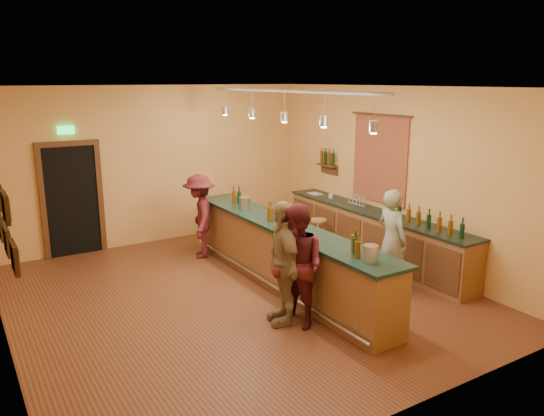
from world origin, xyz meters
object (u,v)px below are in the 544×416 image
back_counter (374,235)px  bar_stool (318,226)px  bartender (392,240)px  customer_a (297,266)px  tasting_bar (284,250)px  customer_c (200,216)px  customer_b (283,263)px

back_counter → bar_stool: back_counter is taller
bartender → customer_a: (-2.00, -0.26, 0.03)m
tasting_bar → customer_a: size_ratio=2.99×
bartender → bar_stool: size_ratio=2.49×
bartender → customer_c: bearing=33.1°
bar_stool → bartender: bearing=-94.0°
customer_a → customer_c: 3.37m
bar_stool → customer_a: bearing=-131.8°
customer_b → bartender: bearing=109.2°
tasting_bar → bar_stool: 1.89m
tasting_bar → bar_stool: tasting_bar is taller
back_counter → customer_c: (-2.67, 1.89, 0.31)m
customer_b → bar_stool: bearing=151.5°
back_counter → customer_c: bearing=144.7°
back_counter → customer_a: customer_a is taller
bartender → bar_stool: bearing=-2.7°
back_counter → tasting_bar: size_ratio=0.89×
customer_a → customer_c: size_ratio=1.07×
customer_b → customer_a: bearing=47.7°
customer_b → bar_stool: size_ratio=2.62×
tasting_bar → bartender: bearing=-37.0°
bartender → customer_a: size_ratio=0.97×
back_counter → customer_c: customer_c is taller
bartender → tasting_bar: bearing=54.4°
back_counter → customer_b: 3.16m
back_counter → customer_a: bearing=-151.7°
back_counter → bartender: size_ratio=2.75×
customer_a → bartender: bearing=90.6°
back_counter → customer_b: customer_b is taller
customer_a → customer_b: customer_b is taller
customer_a → bar_stool: customer_a is taller
back_counter → tasting_bar: (-2.12, -0.18, 0.12)m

